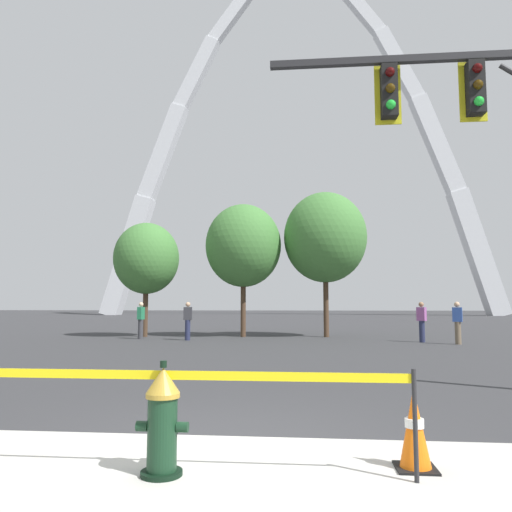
# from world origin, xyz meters

# --- Properties ---
(ground_plane) EXTENTS (240.00, 240.00, 0.00)m
(ground_plane) POSITION_xyz_m (0.00, 0.00, 0.00)
(ground_plane) COLOR #333335
(fire_hydrant) EXTENTS (0.46, 0.48, 0.99)m
(fire_hydrant) POSITION_xyz_m (-0.36, -0.94, 0.47)
(fire_hydrant) COLOR black
(fire_hydrant) RESTS_ON ground
(caution_tape_barrier) EXTENTS (5.34, 0.05, 0.94)m
(caution_tape_barrier) POSITION_xyz_m (-0.84, -0.91, 0.65)
(caution_tape_barrier) COLOR #232326
(caution_tape_barrier) RESTS_ON ground
(traffic_cone_by_hydrant) EXTENTS (0.36, 0.36, 0.73)m
(traffic_cone_by_hydrant) POSITION_xyz_m (1.87, -0.57, 0.36)
(traffic_cone_by_hydrant) COLOR black
(traffic_cone_by_hydrant) RESTS_ON ground
(monument_arch) EXTENTS (56.34, 2.48, 51.84)m
(monument_arch) POSITION_xyz_m (-0.00, 64.24, 22.81)
(monument_arch) COLOR silver
(monument_arch) RESTS_ON ground
(tree_far_left) EXTENTS (3.04, 3.04, 5.32)m
(tree_far_left) POSITION_xyz_m (-6.46, 17.26, 3.64)
(tree_far_left) COLOR #473323
(tree_far_left) RESTS_ON ground
(tree_left_mid) EXTENTS (3.53, 3.53, 6.18)m
(tree_left_mid) POSITION_xyz_m (-1.92, 17.60, 4.23)
(tree_left_mid) COLOR #473323
(tree_left_mid) RESTS_ON ground
(tree_center_left) EXTENTS (3.85, 3.85, 6.73)m
(tree_center_left) POSITION_xyz_m (1.90, 17.85, 4.61)
(tree_center_left) COLOR #473323
(tree_center_left) RESTS_ON ground
(pedestrian_walking_left) EXTENTS (0.36, 0.23, 1.59)m
(pedestrian_walking_left) POSITION_xyz_m (-3.97, 15.23, 0.82)
(pedestrian_walking_left) COLOR #232847
(pedestrian_walking_left) RESTS_ON ground
(pedestrian_standing_center) EXTENTS (0.39, 0.31, 1.59)m
(pedestrian_standing_center) POSITION_xyz_m (6.63, 14.09, 0.82)
(pedestrian_standing_center) COLOR brown
(pedestrian_standing_center) RESTS_ON ground
(pedestrian_walking_right) EXTENTS (0.25, 0.37, 1.59)m
(pedestrian_walking_right) POSITION_xyz_m (-6.18, 15.78, 0.82)
(pedestrian_walking_right) COLOR #38383D
(pedestrian_walking_right) RESTS_ON ground
(pedestrian_near_trees) EXTENTS (0.39, 0.37, 1.59)m
(pedestrian_near_trees) POSITION_xyz_m (5.54, 15.07, 0.82)
(pedestrian_near_trees) COLOR #232847
(pedestrian_near_trees) RESTS_ON ground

